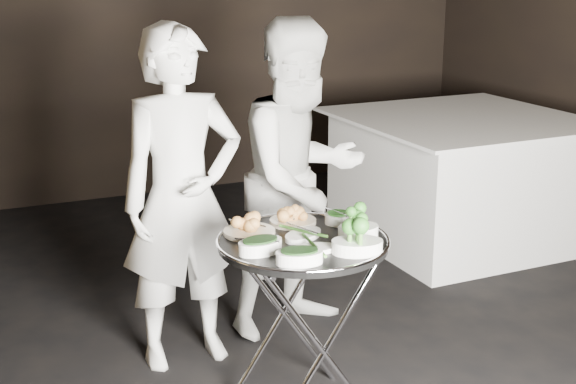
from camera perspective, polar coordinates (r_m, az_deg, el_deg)
name	(u,v)px	position (r m, az deg, el deg)	size (l,w,h in m)	color
wall_back	(122,9)	(6.54, -11.70, 12.60)	(6.00, 0.05, 3.00)	black
tray_stand	(303,320)	(3.38, 1.04, -9.08)	(0.53, 0.45, 0.77)	silver
serving_tray	(303,242)	(3.25, 1.07, -3.57)	(0.71, 0.71, 0.04)	black
potato_plate_a	(249,226)	(3.30, -2.78, -2.45)	(0.21, 0.21, 0.08)	beige
potato_plate_b	(293,216)	(3.44, 0.35, -1.73)	(0.20, 0.20, 0.07)	beige
greens_bowl	(338,217)	(3.44, 3.59, -1.75)	(0.11, 0.11, 0.07)	white
asparagus_plate_a	(303,233)	(3.27, 1.08, -2.96)	(0.23, 0.20, 0.04)	white
asparagus_plate_b	(314,247)	(3.12, 1.85, -3.95)	(0.19, 0.12, 0.04)	white
spinach_bowl_a	(260,244)	(3.10, -1.99, -3.71)	(0.20, 0.14, 0.08)	white
spinach_bowl_b	(299,255)	(2.99, 0.81, -4.49)	(0.20, 0.15, 0.07)	white
broccoli_bowl_a	(358,229)	(3.29, 5.02, -2.61)	(0.18, 0.14, 0.07)	white
broccoli_bowl_b	(357,243)	(3.11, 4.95, -3.65)	(0.23, 0.20, 0.08)	white
serving_utensils	(300,223)	(3.30, 0.84, -2.25)	(0.57, 0.42, 0.01)	silver
waiter_left	(182,199)	(3.75, -7.53, -0.50)	(0.59, 0.39, 1.62)	white
waiter_right	(302,178)	(4.07, 0.98, 0.97)	(0.79, 0.61, 1.62)	white
dining_table	(460,178)	(5.62, 12.13, 0.96)	(1.51, 1.51, 0.86)	white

